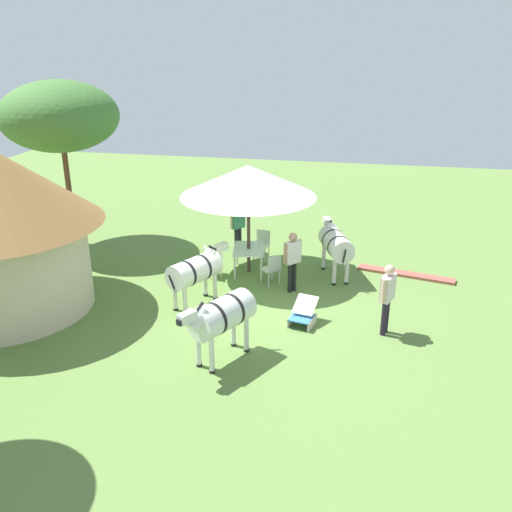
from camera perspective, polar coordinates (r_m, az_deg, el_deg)
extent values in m
plane|color=olive|center=(14.74, 0.45, -4.60)|extent=(36.00, 36.00, 0.00)
cylinder|color=beige|center=(15.30, -24.61, -1.03)|extent=(4.22, 4.22, 2.27)
cylinder|color=#4F3836|center=(16.11, -0.77, 2.21)|extent=(0.10, 0.10, 2.33)
cone|color=silver|center=(15.64, -0.80, 7.78)|extent=(3.89, 3.89, 0.89)
cube|color=silver|center=(16.26, -0.76, 0.74)|extent=(1.40, 1.09, 0.04)
cylinder|color=silver|center=(15.88, -2.21, -1.23)|extent=(0.06, 0.06, 0.70)
cylinder|color=silver|center=(16.94, -1.98, 0.27)|extent=(0.06, 0.06, 0.70)
cylinder|color=silver|center=(15.85, 0.55, -1.26)|extent=(0.06, 0.06, 0.70)
cylinder|color=silver|center=(16.92, 0.61, 0.25)|extent=(0.06, 0.06, 0.70)
cube|color=silver|center=(16.13, -4.47, -0.54)|extent=(0.58, 0.58, 0.04)
cube|color=silver|center=(16.01, -5.16, 0.14)|extent=(0.41, 0.24, 0.45)
cylinder|color=silver|center=(16.42, -3.97, -0.96)|extent=(0.04, 0.04, 0.45)
cylinder|color=silver|center=(16.07, -3.68, -1.46)|extent=(0.04, 0.04, 0.45)
cylinder|color=silver|center=(16.35, -5.20, -1.09)|extent=(0.04, 0.04, 0.45)
cylinder|color=silver|center=(16.01, -4.94, -1.60)|extent=(0.04, 0.04, 0.45)
cube|color=silver|center=(15.54, 1.50, -1.36)|extent=(0.61, 0.61, 0.04)
cube|color=silver|center=(15.31, 1.93, -0.81)|extent=(0.35, 0.33, 0.45)
cylinder|color=silver|center=(15.66, 0.54, -2.06)|extent=(0.04, 0.04, 0.45)
cylinder|color=silver|center=(15.87, 1.66, -1.74)|extent=(0.04, 0.04, 0.45)
cylinder|color=silver|center=(15.39, 1.32, -2.50)|extent=(0.04, 0.04, 0.45)
cylinder|color=silver|center=(15.60, 2.45, -2.17)|extent=(0.04, 0.04, 0.45)
cube|color=silver|center=(17.30, 0.55, 1.10)|extent=(0.49, 0.50, 0.04)
cube|color=silver|center=(17.39, 0.77, 2.00)|extent=(0.11, 0.44, 0.45)
cylinder|color=silver|center=(17.16, 0.93, 0.12)|extent=(0.04, 0.04, 0.45)
cylinder|color=silver|center=(17.29, -0.25, 0.28)|extent=(0.04, 0.04, 0.45)
cylinder|color=silver|center=(17.48, 1.33, 0.52)|extent=(0.04, 0.04, 0.45)
cylinder|color=silver|center=(17.60, 0.17, 0.68)|extent=(0.04, 0.04, 0.45)
cylinder|color=black|center=(15.17, 3.95, -2.10)|extent=(0.12, 0.12, 0.85)
cylinder|color=black|center=(15.08, 3.52, -2.24)|extent=(0.12, 0.12, 0.85)
cube|color=silver|center=(14.85, 3.80, 0.39)|extent=(0.49, 0.46, 0.60)
cylinder|color=#9B715B|center=(15.01, 4.55, 0.67)|extent=(0.09, 0.09, 0.57)
cylinder|color=#9B715B|center=(14.68, 3.04, 0.23)|extent=(0.09, 0.09, 0.57)
sphere|color=#9B715B|center=(14.70, 3.84, 1.97)|extent=(0.23, 0.23, 0.23)
cylinder|color=black|center=(18.00, -1.69, 1.75)|extent=(0.12, 0.12, 0.80)
cylinder|color=black|center=(17.93, -2.06, 1.66)|extent=(0.12, 0.12, 0.80)
cube|color=#3F886F|center=(17.74, -1.90, 3.78)|extent=(0.45, 0.44, 0.57)
cylinder|color=#D4B294|center=(17.87, -1.24, 3.98)|extent=(0.08, 0.08, 0.53)
cylinder|color=#D4B294|center=(17.61, -2.56, 3.69)|extent=(0.08, 0.08, 0.53)
sphere|color=#D4B294|center=(17.62, -1.91, 5.06)|extent=(0.22, 0.22, 0.22)
cylinder|color=black|center=(13.26, 13.07, -6.26)|extent=(0.13, 0.13, 0.87)
cylinder|color=black|center=(13.39, 13.30, -6.00)|extent=(0.13, 0.13, 0.87)
cube|color=silver|center=(13.01, 13.46, -3.22)|extent=(0.52, 0.38, 0.62)
cylinder|color=#DDAE95|center=(12.77, 13.05, -3.57)|extent=(0.09, 0.09, 0.58)
cylinder|color=#DDAE95|center=(13.23, 13.87, -2.74)|extent=(0.09, 0.09, 0.58)
sphere|color=#DDAE95|center=(12.83, 13.63, -1.41)|extent=(0.24, 0.24, 0.24)
cube|color=#3675B8|center=(13.45, 4.70, -6.35)|extent=(0.65, 0.63, 0.03)
cube|color=silver|center=(13.58, 5.12, -5.04)|extent=(0.65, 0.63, 0.30)
cube|color=beige|center=(13.48, 5.82, -6.87)|extent=(0.60, 0.17, 0.22)
cube|color=beige|center=(13.63, 3.73, -6.46)|extent=(0.60, 0.17, 0.22)
cylinder|color=silver|center=(14.19, -6.37, -1.48)|extent=(1.59, 1.26, 0.66)
cylinder|color=black|center=(14.01, -7.21, -1.84)|extent=(0.38, 0.63, 0.67)
cylinder|color=black|center=(14.36, -5.63, -1.17)|extent=(0.38, 0.63, 0.67)
cylinder|color=silver|center=(14.60, -4.39, 0.03)|extent=(0.61, 0.51, 0.50)
cube|color=silver|center=(14.73, -3.66, 0.92)|extent=(0.44, 0.35, 0.20)
cube|color=black|center=(14.86, -3.19, 1.00)|extent=(0.16, 0.16, 0.12)
cube|color=black|center=(14.53, -4.41, 0.76)|extent=(0.34, 0.21, 0.28)
cylinder|color=silver|center=(14.91, -5.27, -2.83)|extent=(0.11, 0.11, 0.73)
cylinder|color=black|center=(15.05, -5.22, -4.00)|extent=(0.13, 0.13, 0.06)
cylinder|color=silver|center=(14.68, -4.25, -3.21)|extent=(0.11, 0.11, 0.73)
cylinder|color=black|center=(14.82, -4.22, -4.38)|extent=(0.13, 0.13, 0.06)
cylinder|color=silver|center=(14.22, -8.36, -4.24)|extent=(0.11, 0.11, 0.73)
cylinder|color=black|center=(14.37, -8.28, -5.44)|extent=(0.13, 0.13, 0.06)
cylinder|color=silver|center=(13.98, -7.34, -4.66)|extent=(0.11, 0.11, 0.73)
cylinder|color=black|center=(14.13, -7.28, -5.88)|extent=(0.13, 0.13, 0.06)
cylinder|color=black|center=(13.75, -8.64, -2.84)|extent=(0.23, 0.15, 0.53)
cylinder|color=silver|center=(11.72, -3.50, -6.04)|extent=(1.60, 1.30, 0.70)
cylinder|color=black|center=(11.91, -2.55, -5.55)|extent=(0.41, 0.67, 0.71)
cylinder|color=black|center=(11.56, -4.38, -6.49)|extent=(0.41, 0.67, 0.71)
cylinder|color=silver|center=(11.19, -6.06, -6.52)|extent=(0.63, 0.54, 0.52)
cube|color=silver|center=(10.95, -7.14, -6.30)|extent=(0.44, 0.35, 0.20)
cube|color=black|center=(10.86, -7.83, -6.77)|extent=(0.16, 0.16, 0.12)
cube|color=black|center=(11.10, -6.10, -5.61)|extent=(0.34, 0.21, 0.28)
cylinder|color=silver|center=(11.60, -4.60, -10.22)|extent=(0.11, 0.11, 0.81)
cylinder|color=black|center=(11.80, -4.54, -11.77)|extent=(0.13, 0.13, 0.06)
cylinder|color=silver|center=(11.84, -5.95, -9.56)|extent=(0.11, 0.11, 0.81)
cylinder|color=black|center=(12.03, -5.88, -11.10)|extent=(0.13, 0.13, 0.06)
cylinder|color=silver|center=(12.29, -1.00, -8.18)|extent=(0.11, 0.11, 0.81)
cylinder|color=black|center=(12.48, -0.99, -9.68)|extent=(0.13, 0.13, 0.06)
cylinder|color=silver|center=(12.51, -2.35, -7.61)|extent=(0.11, 0.11, 0.81)
cylinder|color=black|center=(12.70, -2.32, -9.10)|extent=(0.13, 0.13, 0.06)
cylinder|color=black|center=(12.28, -1.02, -5.18)|extent=(0.23, 0.16, 0.53)
cylinder|color=silver|center=(15.98, 8.27, 1.27)|extent=(1.65, 1.13, 0.66)
cylinder|color=black|center=(15.71, 8.57, 0.88)|extent=(0.30, 0.66, 0.67)
cylinder|color=black|center=(16.23, 8.00, 1.60)|extent=(0.30, 0.66, 0.67)
cylinder|color=silver|center=(16.61, 7.58, 2.75)|extent=(0.61, 0.46, 0.50)
cube|color=silver|center=(16.82, 7.35, 3.57)|extent=(0.44, 0.30, 0.20)
cube|color=black|center=(16.99, 7.19, 3.66)|extent=(0.15, 0.15, 0.12)
cube|color=black|center=(16.55, 7.61, 3.41)|extent=(0.36, 0.16, 0.28)
cylinder|color=silver|center=(16.68, 7.01, -0.12)|extent=(0.11, 0.11, 0.77)
cylinder|color=black|center=(16.81, 6.95, -1.24)|extent=(0.13, 0.13, 0.06)
cylinder|color=silver|center=(16.77, 8.21, -0.05)|extent=(0.11, 0.11, 0.77)
cylinder|color=black|center=(16.91, 8.14, -1.16)|extent=(0.13, 0.13, 0.06)
cylinder|color=silver|center=(15.65, 8.09, -1.66)|extent=(0.11, 0.11, 0.77)
cylinder|color=black|center=(15.80, 8.03, -2.84)|extent=(0.13, 0.13, 0.06)
cylinder|color=silver|center=(15.76, 9.36, -1.58)|extent=(0.11, 0.11, 0.77)
cylinder|color=black|center=(15.90, 9.28, -2.76)|extent=(0.13, 0.13, 0.06)
cylinder|color=black|center=(15.30, 9.09, -0.13)|extent=(0.24, 0.13, 0.53)
cylinder|color=brown|center=(19.38, -18.66, 5.80)|extent=(0.18, 0.18, 3.21)
ellipsoid|color=#406E30|center=(18.89, -19.63, 13.45)|extent=(3.70, 3.70, 2.22)
cube|color=#9C4F42|center=(16.82, 15.19, -1.81)|extent=(0.98, 2.81, 0.08)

